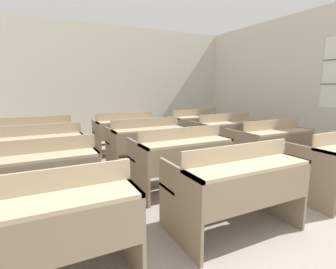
{
  "coord_description": "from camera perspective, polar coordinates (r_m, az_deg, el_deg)",
  "views": [
    {
      "loc": [
        -1.82,
        -0.51,
        1.38
      ],
      "look_at": [
        -0.27,
        2.55,
        0.75
      ],
      "focal_mm": 28.0,
      "sensor_mm": 36.0,
      "label": 1
    }
  ],
  "objects": [
    {
      "name": "wall_back",
      "position": [
        7.01,
        -12.06,
        10.71
      ],
      "size": [
        6.55,
        0.06,
        2.9
      ],
      "color": "beige",
      "rests_on": "ground_plane"
    },
    {
      "name": "wall_right_with_window",
      "position": [
        6.25,
        27.59,
        9.75
      ],
      "size": [
        0.06,
        6.24,
        2.9
      ],
      "color": "beige",
      "rests_on": "ground_plane"
    },
    {
      "name": "bench_front_left",
      "position": [
        2.02,
        -25.6,
        -17.49
      ],
      "size": [
        1.21,
        0.74,
        0.86
      ],
      "color": "#82735C",
      "rests_on": "ground_plane"
    },
    {
      "name": "bench_front_center",
      "position": [
        2.6,
        14.46,
        -10.4
      ],
      "size": [
        1.21,
        0.74,
        0.86
      ],
      "color": "#7E6E57",
      "rests_on": "ground_plane"
    },
    {
      "name": "bench_second_left",
      "position": [
        3.1,
        -26.63,
        -7.83
      ],
      "size": [
        1.21,
        0.74,
        0.86
      ],
      "color": "#7F7059",
      "rests_on": "ground_plane"
    },
    {
      "name": "bench_second_center",
      "position": [
        3.49,
        2.77,
        -4.73
      ],
      "size": [
        1.21,
        0.74,
        0.86
      ],
      "color": "#81715A",
      "rests_on": "ground_plane"
    },
    {
      "name": "bench_second_right",
      "position": [
        4.56,
        21.36,
        -1.85
      ],
      "size": [
        1.21,
        0.74,
        0.86
      ],
      "color": "#80715A",
      "rests_on": "ground_plane"
    },
    {
      "name": "bench_third_left",
      "position": [
        4.19,
        -26.49,
        -3.27
      ],
      "size": [
        1.21,
        0.74,
        0.86
      ],
      "color": "#7E6F58",
      "rests_on": "ground_plane"
    },
    {
      "name": "bench_third_center",
      "position": [
        4.49,
        -4.82,
        -1.35
      ],
      "size": [
        1.21,
        0.74,
        0.86
      ],
      "color": "#7C6D56",
      "rests_on": "ground_plane"
    },
    {
      "name": "bench_third_right",
      "position": [
        5.34,
        12.13,
        0.32
      ],
      "size": [
        1.21,
        0.74,
        0.86
      ],
      "color": "#81725B",
      "rests_on": "ground_plane"
    },
    {
      "name": "bench_back_left",
      "position": [
        5.29,
        -26.66,
        -0.63
      ],
      "size": [
        1.21,
        0.74,
        0.86
      ],
      "color": "#7C6C55",
      "rests_on": "ground_plane"
    },
    {
      "name": "bench_back_center",
      "position": [
        5.55,
        -9.28,
        0.8
      ],
      "size": [
        1.21,
        0.74,
        0.86
      ],
      "color": "#82725B",
      "rests_on": "ground_plane"
    },
    {
      "name": "bench_back_right",
      "position": [
        6.25,
        5.79,
        1.94
      ],
      "size": [
        1.21,
        0.74,
        0.86
      ],
      "color": "#807059",
      "rests_on": "ground_plane"
    },
    {
      "name": "wastepaper_bin",
      "position": [
        7.75,
        11.94,
        1.08
      ],
      "size": [
        0.24,
        0.24,
        0.31
      ],
      "color": "#1E6B33",
      "rests_on": "ground_plane"
    }
  ]
}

